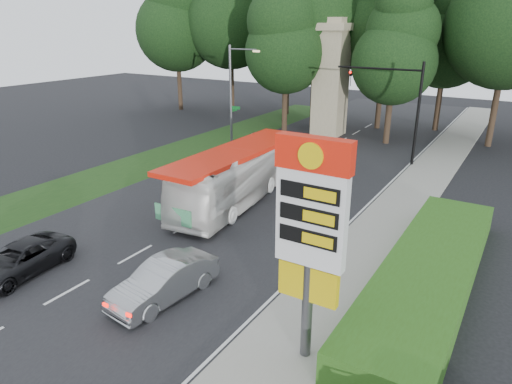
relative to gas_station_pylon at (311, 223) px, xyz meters
The scene contains 19 objects.
ground 10.41m from the gas_station_pylon, 167.77° to the right, with size 120.00×120.00×0.00m, color black.
road_surface 14.30m from the gas_station_pylon, 132.60° to the left, with size 14.00×80.00×0.02m, color black.
sidewalk_right 10.95m from the gas_station_pylon, 94.00° to the left, with size 3.00×80.00×0.12m, color gray.
grass_verge_left 25.01m from the gas_station_pylon, 139.44° to the left, with size 5.00×50.00×0.02m, color #193814.
hedge 7.49m from the gas_station_pylon, 69.05° to the left, with size 3.00×14.00×1.20m, color #2A5316.
gas_station_pylon is the anchor object (origin of this frame).
traffic_signal_mast 22.29m from the gas_station_pylon, 99.09° to the left, with size 6.10×0.35×7.20m.
streetlight_signs 25.74m from the gas_station_pylon, 128.96° to the left, with size 2.75×0.98×8.00m.
monument 30.17m from the gas_station_pylon, 111.80° to the left, with size 3.00×3.00×10.05m.
tree_far_west 44.43m from the gas_station_pylon, 135.18° to the left, with size 8.96×8.96×17.60m.
tree_west_mid 42.15m from the gas_station_pylon, 127.36° to the left, with size 9.80×9.80×19.25m.
tree_west_near 40.31m from the gas_station_pylon, 118.74° to the left, with size 8.40×8.40×16.50m.
tree_center_right 34.64m from the gas_station_pylon, 103.95° to the left, with size 9.24×9.24×18.15m.
tree_east_near 35.54m from the gas_station_pylon, 95.22° to the left, with size 8.12×8.12×15.95m.
tree_monument_left 31.28m from the gas_station_pylon, 119.37° to the left, with size 7.28×7.28×14.30m.
tree_monument_right 28.32m from the gas_station_pylon, 101.71° to the left, with size 6.72×6.72×13.20m.
transit_bus 13.52m from the gas_station_pylon, 132.81° to the left, with size 2.57×10.96×3.05m, color white.
sedan_silver 6.89m from the gas_station_pylon, behind, with size 1.53×4.40×1.45m, color #939599.
suv_charcoal 12.69m from the gas_station_pylon, behind, with size 2.07×4.49×1.25m, color black.
Camera 1 is at (13.83, -8.41, 9.54)m, focal length 32.00 mm.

